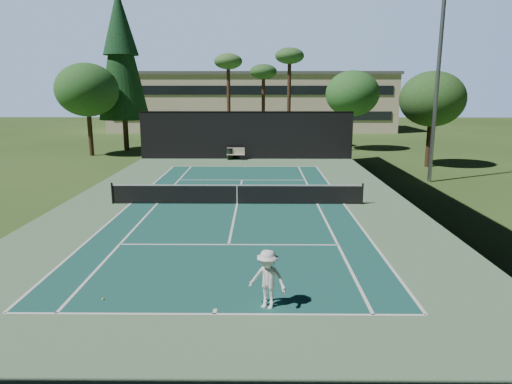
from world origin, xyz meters
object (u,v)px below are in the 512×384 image
Objects in this scene: tennis_net at (237,193)px; player at (268,279)px; tennis_ball_a at (103,299)px; park_bench at (236,153)px; tennis_ball_b at (195,186)px; trash_bin at (230,154)px; tennis_ball_c at (237,190)px; tennis_ball_d at (147,182)px.

tennis_net is 7.96× the size of player.
tennis_ball_a is 0.04× the size of park_bench.
trash_bin is (1.36, 11.34, 0.45)m from tennis_ball_b.
tennis_ball_b is at bearing 122.41° from tennis_net.
player is 24.42× the size of tennis_ball_c.
park_bench is (-0.70, 12.39, 0.51)m from tennis_ball_c.
park_bench reaches higher than trash_bin.
trash_bin is at bearing 161.62° from park_bench.
player is (1.39, -11.47, 0.25)m from tennis_net.
tennis_ball_a is 1.10× the size of tennis_ball_b.
player is 4.64m from tennis_ball_a.
player is at bearing -75.30° from tennis_ball_b.
tennis_net is 15.54m from park_bench.
tennis_ball_c is at bearing -22.30° from tennis_ball_d.
player reaches higher than tennis_net.
trash_bin is (1.77, 26.75, 0.45)m from tennis_ball_a.
tennis_ball_d reaches higher than tennis_ball_c.
tennis_ball_b is at bearing -19.68° from tennis_ball_d.
tennis_net is at bearing 74.00° from tennis_ball_a.
tennis_ball_a is at bearing -101.88° from tennis_ball_c.
tennis_ball_a is 26.68m from park_bench.
player reaches higher than park_bench.
tennis_ball_c is 0.87× the size of tennis_ball_d.
tennis_ball_b is 11.43m from trash_bin.
park_bench is 0.55m from trash_bin.
tennis_net is at bearing -57.59° from tennis_ball_b.
tennis_ball_a is 0.99× the size of tennis_ball_c.
tennis_ball_b is (-2.76, 4.35, -0.53)m from tennis_net.
tennis_ball_d is 0.08× the size of trash_bin.
park_bench is (-0.88, 15.51, -0.01)m from tennis_net.
park_bench is at bearing 93.26° from tennis_net.
trash_bin is at bearing 65.82° from tennis_ball_d.
tennis_ball_d is (-3.22, 1.15, 0.01)m from tennis_ball_b.
player is at bearing -83.10° from tennis_net.
trash_bin is at bearing 86.22° from tennis_ball_a.
tennis_net is at bearing -86.74° from park_bench.
tennis_ball_b is 3.42m from tennis_ball_d.
trash_bin is (-2.79, 27.15, -0.33)m from player.
tennis_ball_b is 2.85m from tennis_ball_c.
park_bench is at bearing -18.38° from trash_bin.
tennis_ball_d is (-7.37, 16.97, -0.77)m from player.
tennis_ball_c is at bearing -86.78° from park_bench.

